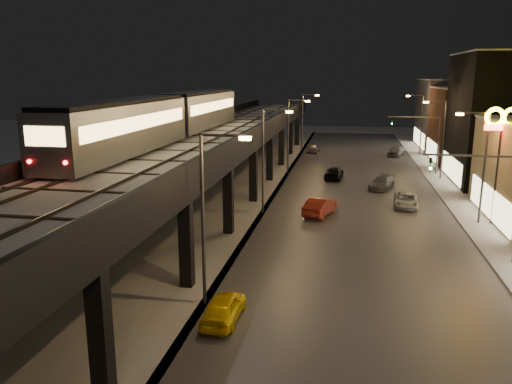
{
  "coord_description": "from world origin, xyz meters",
  "views": [
    {
      "loc": [
        6.33,
        -10.29,
        11.71
      ],
      "look_at": [
        1.12,
        17.91,
        5.0
      ],
      "focal_mm": 35.0,
      "sensor_mm": 36.0,
      "label": 1
    }
  ],
  "objects_px": {
    "car_far_white": "(314,148)",
    "car_onc_red": "(396,151)",
    "car_onc_dark": "(406,201)",
    "car_mid_dark": "(334,174)",
    "car_taxi": "(224,309)",
    "car_near_white": "(320,207)",
    "car_onc_white": "(382,183)",
    "subway_train": "(170,116)"
  },
  "relations": [
    {
      "from": "car_far_white",
      "to": "car_onc_red",
      "type": "xyz_separation_m",
      "value": [
        12.31,
        -1.48,
        0.07
      ]
    },
    {
      "from": "car_onc_dark",
      "to": "car_mid_dark",
      "type": "bearing_deg",
      "value": 124.99
    },
    {
      "from": "car_taxi",
      "to": "car_mid_dark",
      "type": "height_order",
      "value": "car_mid_dark"
    },
    {
      "from": "car_near_white",
      "to": "car_mid_dark",
      "type": "bearing_deg",
      "value": -75.68
    },
    {
      "from": "car_near_white",
      "to": "car_far_white",
      "type": "xyz_separation_m",
      "value": [
        -3.09,
        35.98,
        -0.07
      ]
    },
    {
      "from": "car_far_white",
      "to": "car_mid_dark",
      "type": "bearing_deg",
      "value": 103.52
    },
    {
      "from": "car_onc_white",
      "to": "car_onc_red",
      "type": "xyz_separation_m",
      "value": [
        3.42,
        23.11,
        0.11
      ]
    },
    {
      "from": "car_near_white",
      "to": "car_mid_dark",
      "type": "relative_size",
      "value": 0.99
    },
    {
      "from": "subway_train",
      "to": "car_onc_red",
      "type": "height_order",
      "value": "subway_train"
    },
    {
      "from": "car_far_white",
      "to": "car_onc_white",
      "type": "relative_size",
      "value": 0.9
    },
    {
      "from": "car_far_white",
      "to": "car_near_white",
      "type": "bearing_deg",
      "value": 97.92
    },
    {
      "from": "car_mid_dark",
      "to": "car_onc_red",
      "type": "relative_size",
      "value": 1.04
    },
    {
      "from": "car_taxi",
      "to": "car_onc_white",
      "type": "distance_m",
      "value": 32.61
    },
    {
      "from": "subway_train",
      "to": "car_far_white",
      "type": "xyz_separation_m",
      "value": [
        9.66,
        37.15,
        -7.69
      ]
    },
    {
      "from": "subway_train",
      "to": "car_onc_red",
      "type": "xyz_separation_m",
      "value": [
        21.97,
        35.68,
        -7.62
      ]
    },
    {
      "from": "car_onc_dark",
      "to": "subway_train",
      "type": "bearing_deg",
      "value": -160.86
    },
    {
      "from": "car_taxi",
      "to": "car_near_white",
      "type": "bearing_deg",
      "value": -98.36
    },
    {
      "from": "subway_train",
      "to": "car_far_white",
      "type": "distance_m",
      "value": 39.15
    },
    {
      "from": "car_taxi",
      "to": "car_onc_red",
      "type": "relative_size",
      "value": 0.87
    },
    {
      "from": "car_near_white",
      "to": "car_onc_white",
      "type": "bearing_deg",
      "value": -100.2
    },
    {
      "from": "car_onc_white",
      "to": "subway_train",
      "type": "bearing_deg",
      "value": -126.14
    },
    {
      "from": "subway_train",
      "to": "car_far_white",
      "type": "height_order",
      "value": "subway_train"
    },
    {
      "from": "car_taxi",
      "to": "car_onc_dark",
      "type": "height_order",
      "value": "car_taxi"
    },
    {
      "from": "car_near_white",
      "to": "car_onc_red",
      "type": "xyz_separation_m",
      "value": [
        9.22,
        34.5,
        0.0
      ]
    },
    {
      "from": "car_far_white",
      "to": "car_onc_red",
      "type": "height_order",
      "value": "car_onc_red"
    },
    {
      "from": "subway_train",
      "to": "car_onc_dark",
      "type": "distance_m",
      "value": 22.3
    },
    {
      "from": "car_mid_dark",
      "to": "car_onc_white",
      "type": "relative_size",
      "value": 1.04
    },
    {
      "from": "car_near_white",
      "to": "car_onc_red",
      "type": "bearing_deg",
      "value": -88.2
    },
    {
      "from": "car_mid_dark",
      "to": "car_far_white",
      "type": "xyz_separation_m",
      "value": [
        -3.76,
        20.25,
        0.01
      ]
    },
    {
      "from": "car_onc_dark",
      "to": "car_onc_red",
      "type": "height_order",
      "value": "car_onc_red"
    },
    {
      "from": "car_near_white",
      "to": "car_onc_dark",
      "type": "xyz_separation_m",
      "value": [
        7.49,
        4.03,
        -0.15
      ]
    },
    {
      "from": "car_taxi",
      "to": "car_far_white",
      "type": "xyz_separation_m",
      "value": [
        0.42,
        55.84,
        0.03
      ]
    },
    {
      "from": "subway_train",
      "to": "car_onc_dark",
      "type": "relative_size",
      "value": 8.16
    },
    {
      "from": "car_near_white",
      "to": "car_onc_dark",
      "type": "relative_size",
      "value": 1.04
    },
    {
      "from": "car_taxi",
      "to": "car_mid_dark",
      "type": "relative_size",
      "value": 0.83
    },
    {
      "from": "car_onc_dark",
      "to": "car_onc_red",
      "type": "relative_size",
      "value": 0.99
    },
    {
      "from": "subway_train",
      "to": "car_mid_dark",
      "type": "bearing_deg",
      "value": 51.55
    },
    {
      "from": "subway_train",
      "to": "car_onc_red",
      "type": "relative_size",
      "value": 8.06
    },
    {
      "from": "car_far_white",
      "to": "car_onc_white",
      "type": "distance_m",
      "value": 26.14
    },
    {
      "from": "subway_train",
      "to": "car_taxi",
      "type": "relative_size",
      "value": 9.31
    },
    {
      "from": "car_near_white",
      "to": "car_far_white",
      "type": "height_order",
      "value": "car_near_white"
    },
    {
      "from": "subway_train",
      "to": "car_onc_dark",
      "type": "xyz_separation_m",
      "value": [
        20.24,
        5.21,
        -7.77
      ]
    }
  ]
}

